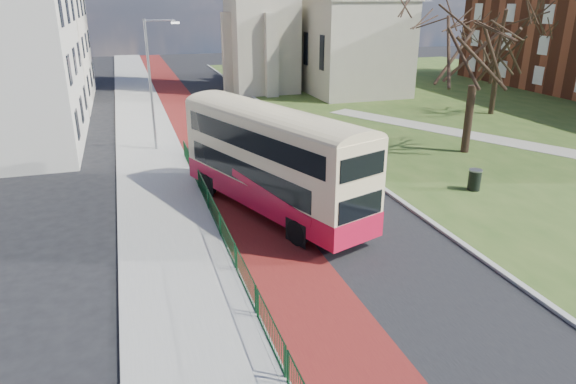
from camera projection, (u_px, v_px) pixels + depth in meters
name	position (u px, v px, depth m)	size (l,w,h in m)	color
ground	(322.00, 272.00, 18.52)	(160.00, 160.00, 0.00)	black
road_carriageway	(240.00, 136.00, 36.77)	(9.00, 120.00, 0.01)	black
bus_lane	(203.00, 139.00, 36.00)	(3.40, 120.00, 0.01)	#591414
pavement_west	(147.00, 143.00, 34.90)	(4.00, 120.00, 0.12)	gray
kerb_west	(177.00, 140.00, 35.46)	(0.25, 120.00, 0.13)	#999993
kerb_east	(292.00, 125.00, 39.84)	(0.25, 80.00, 0.13)	#999993
grass_green	(505.00, 109.00, 45.52)	(40.00, 80.00, 0.04)	#304D1B
footpath	(554.00, 150.00, 33.10)	(2.20, 36.00, 0.03)	#9E998C
pedestrian_railing	(220.00, 224.00, 21.05)	(0.07, 24.00, 1.12)	#0C381B
street_block_far	(27.00, 40.00, 46.36)	(10.30, 16.30, 11.50)	beige
streetlamp	(152.00, 79.00, 31.70)	(2.13, 0.18, 8.00)	gray
bus	(271.00, 157.00, 22.79)	(6.23, 11.37, 4.66)	#B6102E
winter_tree_near	(480.00, 28.00, 30.21)	(8.48, 8.48, 10.90)	#312118
winter_tree_far	(501.00, 38.00, 41.57)	(7.45, 7.45, 8.96)	black
litter_bin	(475.00, 180.00, 26.14)	(0.84, 0.84, 1.09)	black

